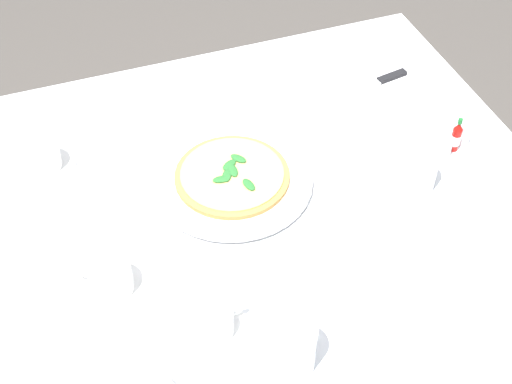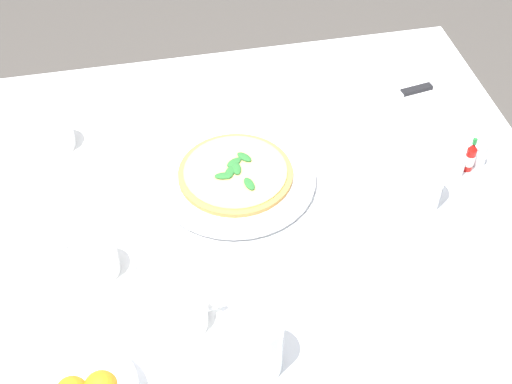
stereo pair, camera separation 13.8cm
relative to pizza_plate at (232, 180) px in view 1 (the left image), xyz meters
name	(u,v)px [view 1 (the left image)]	position (x,y,z in m)	size (l,w,h in m)	color
dining_table	(279,256)	(-0.06, 0.11, -0.14)	(1.12, 1.12, 0.72)	white
pizza_plate	(232,180)	(0.00, 0.00, 0.00)	(0.32, 0.32, 0.02)	white
pizza	(232,175)	(0.00, 0.00, 0.01)	(0.23, 0.23, 0.02)	#C68E47
coffee_cup_center_back	(211,324)	(0.14, 0.32, 0.01)	(0.13, 0.13, 0.06)	white
coffee_cup_near_left	(110,279)	(0.28, 0.18, 0.02)	(0.13, 0.13, 0.07)	white
coffee_cup_far_right	(41,157)	(0.35, -0.18, 0.02)	(0.13, 0.13, 0.06)	white
water_glass_far_left	(419,169)	(-0.34, 0.13, 0.04)	(0.07, 0.07, 0.12)	white
water_glass_right_edge	(293,345)	(0.04, 0.42, 0.04)	(0.07, 0.07, 0.12)	white
napkin_folded	(374,88)	(-0.40, -0.17, 0.00)	(0.24, 0.17, 0.02)	white
dinner_knife	(374,83)	(-0.40, -0.17, 0.01)	(0.20, 0.05, 0.01)	silver
hot_sauce_bottle	(456,137)	(-0.47, 0.06, 0.02)	(0.02, 0.02, 0.08)	#B7140F
salt_shaker	(446,146)	(-0.44, 0.07, 0.01)	(0.03, 0.03, 0.06)	white
pepper_shaker	(464,134)	(-0.50, 0.05, 0.01)	(0.03, 0.03, 0.06)	white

